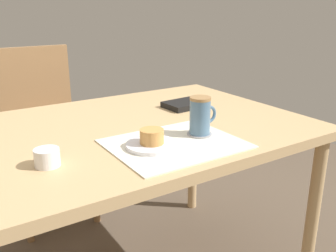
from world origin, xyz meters
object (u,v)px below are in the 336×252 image
(pastry_plate, at_px, (152,145))
(small_book, at_px, (186,104))
(wooden_chair, at_px, (44,128))
(sugar_bowl, at_px, (47,157))
(coffee_mug, at_px, (201,115))
(pastry, at_px, (152,136))
(dining_table, at_px, (134,143))

(pastry_plate, relative_size, small_book, 0.90)
(small_book, bearing_deg, wooden_chair, 117.12)
(sugar_bowl, bearing_deg, coffee_mug, -3.77)
(pastry, bearing_deg, sugar_bowl, 172.30)
(pastry_plate, bearing_deg, small_book, 42.51)
(wooden_chair, bearing_deg, small_book, 122.77)
(pastry_plate, distance_m, coffee_mug, 0.20)
(pastry_plate, relative_size, pastry, 2.18)
(coffee_mug, bearing_deg, wooden_chair, 104.06)
(wooden_chair, distance_m, coffee_mug, 1.11)
(wooden_chair, relative_size, pastry_plate, 5.69)
(pastry, relative_size, small_book, 0.41)
(pastry_plate, xyz_separation_m, small_book, (0.37, 0.34, 0.00))
(pastry_plate, xyz_separation_m, coffee_mug, (0.19, 0.01, 0.06))
(dining_table, height_order, sugar_bowl, sugar_bowl)
(pastry_plate, height_order, pastry, pastry)
(dining_table, height_order, pastry, pastry)
(dining_table, xyz_separation_m, small_book, (0.31, 0.10, 0.08))
(dining_table, xyz_separation_m, pastry, (-0.06, -0.23, 0.11))
(pastry, distance_m, sugar_bowl, 0.31)
(wooden_chair, distance_m, pastry, 1.08)
(wooden_chair, xyz_separation_m, sugar_bowl, (-0.24, -1.01, 0.25))
(sugar_bowl, height_order, small_book, sugar_bowl)
(pastry_plate, bearing_deg, wooden_chair, 93.66)
(sugar_bowl, xyz_separation_m, small_book, (0.68, 0.29, -0.01))
(wooden_chair, bearing_deg, pastry, 95.22)
(pastry, bearing_deg, coffee_mug, 2.54)
(wooden_chair, relative_size, small_book, 5.13)
(small_book, bearing_deg, pastry, -141.58)
(dining_table, xyz_separation_m, sugar_bowl, (-0.37, -0.19, 0.09))
(pastry, bearing_deg, dining_table, 75.71)
(pastry, bearing_deg, pastry_plate, 0.00)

